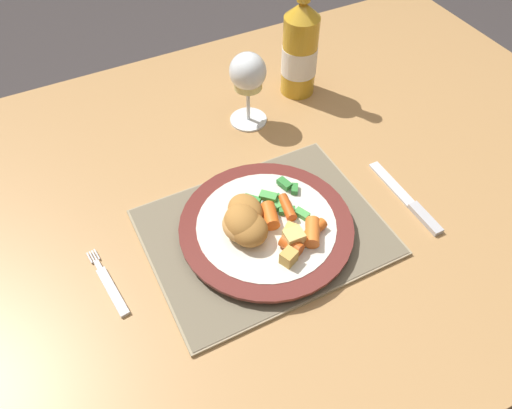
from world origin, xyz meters
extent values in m
plane|color=#383333|center=(0.00, 0.00, 0.00)|extent=(6.00, 6.00, 0.00)
cube|color=#AD7F4C|center=(0.00, 0.00, 0.72)|extent=(1.43, 0.94, 0.04)
cube|color=#AD7F4C|center=(0.66, 0.42, 0.35)|extent=(0.06, 0.06, 0.70)
cube|color=gray|center=(-0.03, -0.09, 0.74)|extent=(0.37, 0.28, 0.01)
cube|color=#6B604A|center=(-0.03, -0.09, 0.75)|extent=(0.36, 0.28, 0.00)
cylinder|color=silver|center=(-0.03, -0.09, 0.75)|extent=(0.23, 0.23, 0.01)
cylinder|color=maroon|center=(-0.03, -0.09, 0.76)|extent=(0.27, 0.27, 0.01)
cylinder|color=silver|center=(-0.03, -0.09, 0.77)|extent=(0.22, 0.22, 0.00)
ellipsoid|color=#A87033|center=(-0.07, -0.09, 0.79)|extent=(0.06, 0.07, 0.05)
ellipsoid|color=#A87033|center=(-0.06, -0.07, 0.78)|extent=(0.06, 0.07, 0.04)
ellipsoid|color=#A87033|center=(-0.07, -0.10, 0.79)|extent=(0.06, 0.07, 0.04)
ellipsoid|color=tan|center=(-0.07, -0.09, 0.79)|extent=(0.06, 0.07, 0.04)
cube|color=#4CA84C|center=(0.03, -0.10, 0.77)|extent=(0.02, 0.03, 0.01)
cube|color=#338438|center=(0.04, -0.05, 0.77)|extent=(0.02, 0.02, 0.01)
cube|color=#4CA84C|center=(0.00, -0.07, 0.77)|extent=(0.02, 0.01, 0.01)
cube|color=#4CA84C|center=(-0.01, -0.05, 0.78)|extent=(0.03, 0.03, 0.01)
cube|color=#338438|center=(0.01, -0.09, 0.77)|extent=(0.03, 0.03, 0.01)
cube|color=green|center=(-0.03, -0.04, 0.77)|extent=(0.03, 0.03, 0.01)
cube|color=#338438|center=(0.00, -0.06, 0.77)|extent=(0.03, 0.02, 0.01)
cube|color=#338438|center=(0.03, -0.04, 0.77)|extent=(0.02, 0.03, 0.01)
cylinder|color=orange|center=(0.02, -0.14, 0.77)|extent=(0.05, 0.03, 0.02)
cylinder|color=orange|center=(0.02, -0.15, 0.78)|extent=(0.04, 0.05, 0.02)
cylinder|color=#CC5119|center=(0.01, -0.08, 0.77)|extent=(0.02, 0.05, 0.02)
cylinder|color=#CC5119|center=(-0.02, -0.15, 0.78)|extent=(0.03, 0.04, 0.02)
cylinder|color=orange|center=(-0.02, -0.09, 0.78)|extent=(0.03, 0.05, 0.02)
cube|color=silver|center=(-0.28, -0.09, 0.74)|extent=(0.02, 0.09, 0.01)
cube|color=silver|center=(-0.29, -0.03, 0.74)|extent=(0.01, 0.02, 0.01)
cube|color=silver|center=(-0.28, -0.01, 0.74)|extent=(0.00, 0.02, 0.00)
cube|color=silver|center=(-0.29, -0.01, 0.74)|extent=(0.00, 0.02, 0.00)
cube|color=silver|center=(-0.29, -0.01, 0.74)|extent=(0.00, 0.02, 0.00)
cube|color=silver|center=(-0.30, -0.01, 0.74)|extent=(0.00, 0.02, 0.00)
cube|color=silver|center=(0.22, -0.09, 0.74)|extent=(0.02, 0.11, 0.00)
cube|color=#B2B2B7|center=(0.21, -0.19, 0.74)|extent=(0.02, 0.07, 0.01)
cylinder|color=silver|center=(0.07, 0.17, 0.74)|extent=(0.07, 0.07, 0.00)
cylinder|color=silver|center=(0.07, 0.17, 0.78)|extent=(0.01, 0.01, 0.07)
ellipsoid|color=silver|center=(0.07, 0.17, 0.85)|extent=(0.07, 0.07, 0.07)
cylinder|color=#E0D684|center=(0.07, 0.17, 0.83)|extent=(0.05, 0.05, 0.03)
cylinder|color=gold|center=(0.21, 0.22, 0.82)|extent=(0.07, 0.07, 0.16)
cone|color=gold|center=(0.21, 0.22, 0.92)|extent=(0.07, 0.07, 0.03)
cylinder|color=white|center=(0.21, 0.22, 0.81)|extent=(0.07, 0.07, 0.06)
cube|color=gold|center=(-0.04, -0.17, 0.78)|extent=(0.03, 0.03, 0.02)
cube|color=#DBB256|center=(-0.01, -0.13, 0.78)|extent=(0.03, 0.03, 0.02)
cube|color=#E5BC66|center=(-0.01, -0.15, 0.78)|extent=(0.03, 0.03, 0.03)
camera|label=1|loc=(-0.27, -0.52, 1.37)|focal=35.00mm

